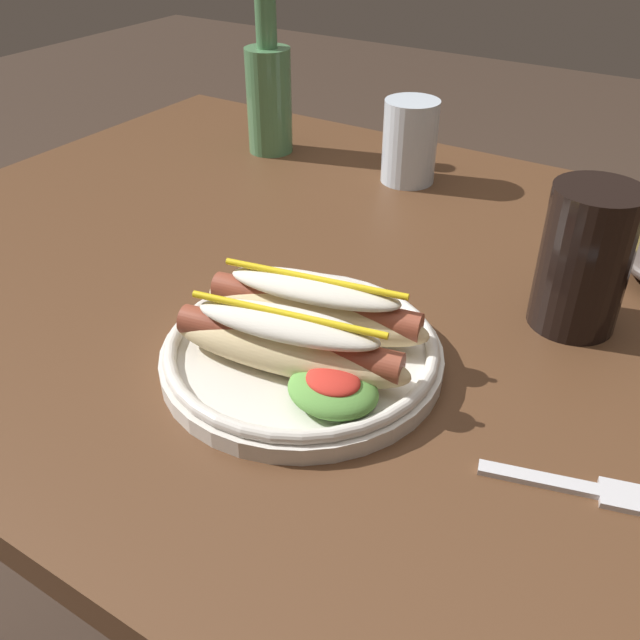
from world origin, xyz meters
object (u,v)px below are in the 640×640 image
hot_dog_plate (303,342)px  soda_cup (584,259)px  glass_bottle (269,92)px  water_cup (410,142)px  fork (578,487)px

hot_dog_plate → soda_cup: soda_cup is taller
glass_bottle → hot_dog_plate: bearing=-51.2°
water_cup → glass_bottle: 0.23m
soda_cup → hot_dog_plate: bearing=-132.6°
fork → soda_cup: size_ratio=0.86×
hot_dog_plate → water_cup: 0.44m
hot_dog_plate → glass_bottle: bearing=128.8°
fork → glass_bottle: (-0.59, 0.44, 0.09)m
water_cup → glass_bottle: bearing=-178.4°
hot_dog_plate → fork: (0.25, -0.02, -0.02)m
water_cup → hot_dog_plate: bearing=-75.6°
hot_dog_plate → glass_bottle: glass_bottle is taller
fork → glass_bottle: 0.74m
hot_dog_plate → fork: 0.25m
fork → glass_bottle: glass_bottle is taller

